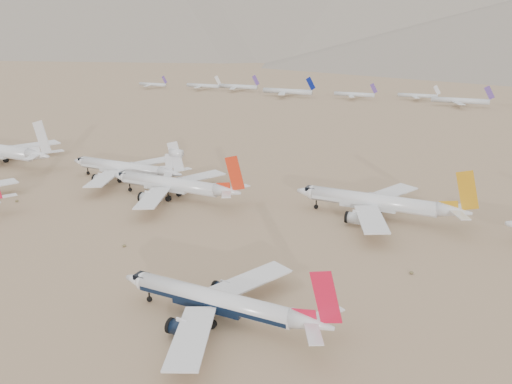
% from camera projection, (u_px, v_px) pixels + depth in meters
% --- Properties ---
extents(ground, '(7000.00, 7000.00, 0.00)m').
position_uv_depth(ground, '(195.00, 299.00, 102.13)').
color(ground, '#876B4E').
rests_on(ground, ground).
extents(main_airliner, '(42.76, 41.77, 15.09)m').
position_uv_depth(main_airliner, '(222.00, 302.00, 92.74)').
color(main_airliner, silver).
rests_on(main_airliner, ground).
extents(row2_gold_tail, '(49.11, 48.03, 17.49)m').
position_uv_depth(row2_gold_tail, '(380.00, 203.00, 145.17)').
color(row2_gold_tail, silver).
rests_on(row2_gold_tail, ground).
extents(row2_orange_tail, '(47.71, 46.67, 17.02)m').
position_uv_depth(row2_orange_tail, '(175.00, 185.00, 162.47)').
color(row2_orange_tail, silver).
rests_on(row2_orange_tail, ground).
extents(row2_white_trijet, '(47.85, 46.77, 16.96)m').
position_uv_depth(row2_white_trijet, '(127.00, 168.00, 182.56)').
color(row2_white_trijet, silver).
rests_on(row2_white_trijet, ground).
extents(distant_storage_row, '(619.41, 60.84, 15.27)m').
position_uv_depth(distant_storage_row, '(479.00, 100.00, 373.19)').
color(distant_storage_row, silver).
rests_on(distant_storage_row, ground).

